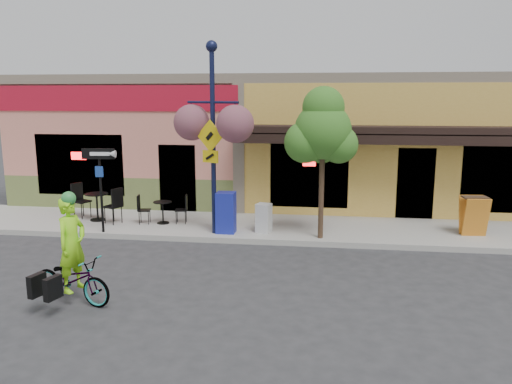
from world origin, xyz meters
TOP-DOWN VIEW (x-y plane):
  - ground at (0.00, 0.00)m, footprint 90.00×90.00m
  - sidewalk at (0.00, 2.00)m, footprint 24.00×3.00m
  - curb at (0.00, 0.55)m, footprint 24.00×0.12m
  - building at (0.00, 7.50)m, footprint 18.20×8.20m
  - bicycle at (-2.97, -3.64)m, footprint 1.80×1.00m
  - cyclist_rider at (-2.92, -3.64)m, footprint 0.57×0.73m
  - lamp_post at (-1.26, 0.95)m, footprint 1.74×1.24m
  - one_way_sign at (-4.31, 0.65)m, footprint 0.90×0.29m
  - cafe_set_left at (-5.04, 1.87)m, footprint 2.00×1.54m
  - cafe_set_right at (-2.98, 1.78)m, footprint 1.52×0.94m
  - newspaper_box_blue at (-0.96, 1.04)m, footprint 0.51×0.45m
  - newspaper_box_grey at (0.05, 1.20)m, footprint 0.45×0.43m
  - street_tree at (1.59, 0.85)m, footprint 1.99×1.99m
  - sandwich_board at (5.65, 1.48)m, footprint 0.67×0.52m

SIDE VIEW (x-z plane):
  - ground at x=0.00m, z-range 0.00..0.00m
  - sidewalk at x=0.00m, z-range 0.00..0.15m
  - curb at x=0.00m, z-range 0.00..0.15m
  - bicycle at x=-2.97m, z-range 0.00..0.90m
  - newspaper_box_grey at x=0.05m, z-range 0.15..0.95m
  - cafe_set_right at x=-2.98m, z-range 0.15..1.00m
  - sandwich_board at x=5.65m, z-range 0.15..1.21m
  - cafe_set_left at x=-5.04m, z-range 0.15..1.22m
  - newspaper_box_blue at x=-0.96m, z-range 0.15..1.27m
  - cyclist_rider at x=-2.92m, z-range 0.00..1.76m
  - one_way_sign at x=-4.31m, z-range 0.15..2.45m
  - street_tree at x=1.59m, z-range 0.15..4.11m
  - building at x=0.00m, z-range 0.00..4.50m
  - lamp_post at x=-1.26m, z-range 0.15..5.22m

